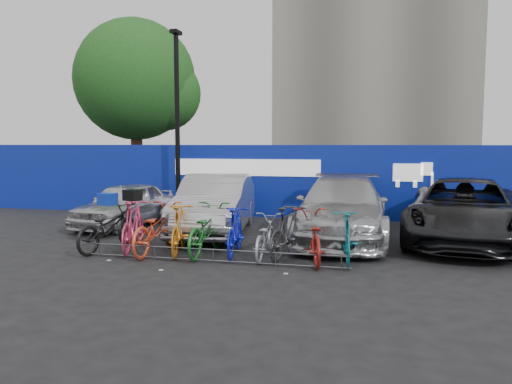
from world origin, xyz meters
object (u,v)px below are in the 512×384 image
(car_0, at_px, (125,204))
(bike_2, at_px, (156,229))
(bike_9, at_px, (346,237))
(bike_7, at_px, (288,232))
(bike_4, at_px, (206,230))
(bike_1, at_px, (133,226))
(bike_5, at_px, (235,232))
(lamppost, at_px, (177,118))
(bike_rack, at_px, (213,255))
(car_1, at_px, (215,204))
(bike_6, at_px, (265,237))
(bike_3, at_px, (179,230))
(bike_8, at_px, (312,237))
(bike_0, at_px, (108,228))
(car_2, at_px, (342,208))
(car_3, at_px, (464,211))
(tree, at_px, (141,83))

(car_0, height_order, bike_2, car_0)
(car_0, bearing_deg, bike_9, -17.79)
(bike_7, bearing_deg, bike_4, 13.15)
(bike_1, relative_size, bike_5, 1.09)
(bike_2, xyz_separation_m, bike_5, (1.79, 0.14, -0.02))
(lamppost, distance_m, bike_rack, 7.48)
(car_1, height_order, bike_6, car_1)
(bike_3, bearing_deg, bike_9, 168.86)
(bike_8, bearing_deg, bike_6, -21.40)
(car_0, bearing_deg, bike_6, -24.63)
(bike_rack, distance_m, bike_0, 2.81)
(bike_6, bearing_deg, car_2, -120.12)
(car_0, relative_size, bike_6, 2.21)
(bike_5, xyz_separation_m, bike_7, (1.16, 0.01, 0.03))
(car_3, xyz_separation_m, bike_1, (-7.50, -2.78, -0.21))
(bike_rack, relative_size, bike_6, 3.23)
(bike_1, bearing_deg, car_1, -126.17)
(bike_rack, height_order, car_2, car_2)
(bike_5, bearing_deg, bike_2, -1.82)
(bike_5, bearing_deg, bike_0, -3.47)
(bike_3, xyz_separation_m, bike_5, (1.24, 0.14, -0.02))
(bike_1, height_order, bike_2, bike_1)
(lamppost, relative_size, bike_3, 3.31)
(lamppost, height_order, car_1, lamppost)
(bike_2, distance_m, bike_8, 3.50)
(car_0, xyz_separation_m, bike_2, (2.43, -3.13, -0.10))
(bike_3, bearing_deg, bike_2, -13.29)
(bike_5, bearing_deg, bike_7, 174.38)
(tree, xyz_separation_m, bike_1, (4.65, -9.99, -4.49))
(lamppost, distance_m, bike_5, 6.86)
(lamppost, relative_size, car_0, 1.60)
(bike_2, bearing_deg, bike_1, -2.32)
(bike_0, bearing_deg, tree, -56.84)
(bike_2, distance_m, bike_4, 1.13)
(bike_rack, height_order, bike_6, bike_6)
(bike_9, bearing_deg, bike_3, -5.88)
(bike_5, distance_m, bike_8, 1.72)
(bike_2, bearing_deg, bike_4, -170.74)
(bike_8, bearing_deg, tree, -62.51)
(bike_rack, height_order, bike_2, bike_2)
(bike_1, bearing_deg, bike_9, 166.94)
(bike_0, bearing_deg, bike_4, -165.75)
(car_1, distance_m, bike_2, 2.74)
(lamppost, bearing_deg, bike_4, -62.08)
(bike_5, bearing_deg, bike_9, 172.26)
(bike_5, bearing_deg, lamppost, -62.84)
(car_2, relative_size, bike_7, 2.90)
(car_3, height_order, bike_4, car_3)
(car_0, distance_m, bike_4, 4.66)
(tree, distance_m, bike_0, 11.75)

